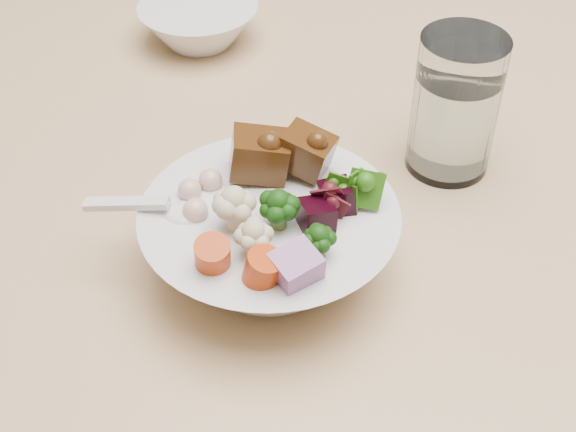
{
  "coord_description": "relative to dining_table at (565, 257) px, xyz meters",
  "views": [
    {
      "loc": [
        -0.28,
        -0.71,
        1.26
      ],
      "look_at": [
        -0.33,
        -0.25,
        0.84
      ],
      "focal_mm": 50.0,
      "sensor_mm": 36.0,
      "label": 1
    }
  ],
  "objects": [
    {
      "name": "dining_table",
      "position": [
        0.0,
        0.0,
        0.0
      ],
      "size": [
        1.71,
        1.03,
        0.78
      ],
      "rotation": [
        0.0,
        0.0,
        0.06
      ],
      "color": "tan",
      "rests_on": "ground"
    },
    {
      "name": "chair_far",
      "position": [
        -0.27,
        0.68,
        -0.21
      ],
      "size": [
        0.41,
        0.41,
        0.86
      ],
      "rotation": [
        0.0,
        0.0,
        -0.05
      ],
      "color": "tan",
      "rests_on": "ground"
    },
    {
      "name": "food_bowl",
      "position": [
        -0.27,
        -0.12,
        0.11
      ],
      "size": [
        0.21,
        0.21,
        0.11
      ],
      "color": "silver",
      "rests_on": "dining_table"
    },
    {
      "name": "soup_spoon",
      "position": [
        -0.35,
        -0.13,
        0.14
      ],
      "size": [
        0.1,
        0.03,
        0.02
      ],
      "rotation": [
        0.0,
        0.0,
        -0.04
      ],
      "color": "silver",
      "rests_on": "food_bowl"
    },
    {
      "name": "water_glass",
      "position": [
        -0.13,
        0.03,
        0.14
      ],
      "size": [
        0.08,
        0.08,
        0.13
      ],
      "color": "silver",
      "rests_on": "dining_table"
    },
    {
      "name": "side_bowl",
      "position": [
        -0.41,
        0.23,
        0.1
      ],
      "size": [
        0.14,
        0.14,
        0.05
      ],
      "primitive_type": null,
      "color": "silver",
      "rests_on": "dining_table"
    }
  ]
}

